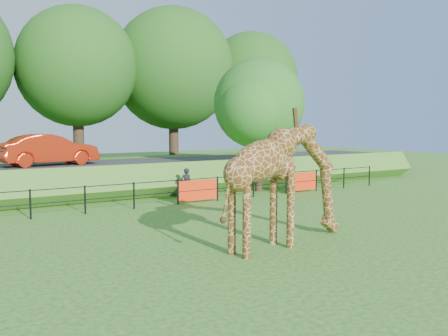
# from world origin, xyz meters

# --- Properties ---
(ground) EXTENTS (90.00, 90.00, 0.00)m
(ground) POSITION_xyz_m (0.00, 0.00, 0.00)
(ground) COLOR #245E17
(ground) RESTS_ON ground
(giraffe) EXTENTS (4.94, 1.70, 3.47)m
(giraffe) POSITION_xyz_m (1.29, 0.05, 1.74)
(giraffe) COLOR #593412
(giraffe) RESTS_ON ground
(perimeter_fence) EXTENTS (28.07, 0.10, 1.10)m
(perimeter_fence) POSITION_xyz_m (0.00, 8.00, 0.55)
(perimeter_fence) COLOR black
(perimeter_fence) RESTS_ON ground
(embankment) EXTENTS (40.00, 9.00, 1.30)m
(embankment) POSITION_xyz_m (0.00, 15.50, 0.65)
(embankment) COLOR #245E17
(embankment) RESTS_ON ground
(road) EXTENTS (40.00, 5.00, 0.12)m
(road) POSITION_xyz_m (0.00, 14.00, 1.36)
(road) COLOR #2A2A2C
(road) RESTS_ON embankment
(car_red) EXTENTS (4.80, 2.19, 1.53)m
(car_red) POSITION_xyz_m (-1.78, 14.26, 2.18)
(car_red) COLOR red
(car_red) RESTS_ON road
(visitor) EXTENTS (0.55, 0.39, 1.42)m
(visitor) POSITION_xyz_m (3.06, 9.23, 0.71)
(visitor) COLOR black
(visitor) RESTS_ON ground
(tree_east) EXTENTS (5.40, 4.71, 6.76)m
(tree_east) POSITION_xyz_m (7.60, 9.63, 4.28)
(tree_east) COLOR black
(tree_east) RESTS_ON ground
(bg_tree_line) EXTENTS (37.30, 8.80, 11.82)m
(bg_tree_line) POSITION_xyz_m (1.89, 22.00, 7.19)
(bg_tree_line) COLOR black
(bg_tree_line) RESTS_ON ground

